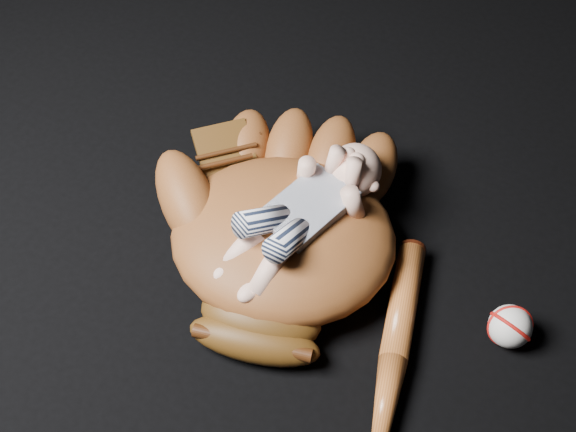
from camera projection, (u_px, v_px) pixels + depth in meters
The scene contains 4 objects.
baseball_glove at pixel (283, 230), 1.36m from camera, with size 0.48×0.55×0.17m, color brown, non-canonical shape.
newborn_baby at pixel (297, 216), 1.32m from camera, with size 0.16×0.36×0.14m, color beige, non-canonical shape.
baseball_bat at pixel (390, 376), 1.26m from camera, with size 0.05×0.51×0.05m, color #A85320, non-canonical shape.
baseball at pixel (510, 326), 1.30m from camera, with size 0.07×0.07×0.07m, color white.
Camera 1 is at (0.30, -0.57, 1.16)m, focal length 50.00 mm.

